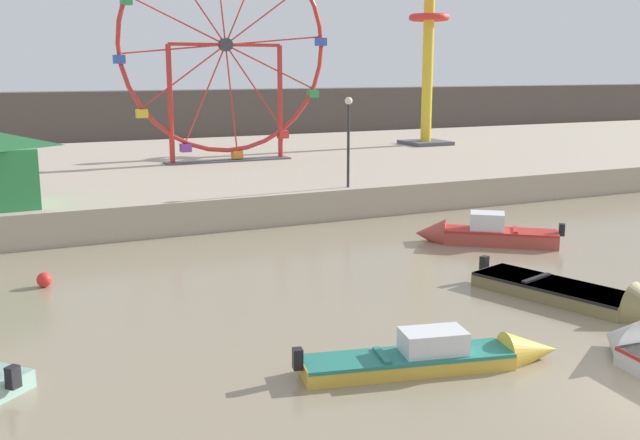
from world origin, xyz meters
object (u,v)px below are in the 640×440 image
ferris_wheel_red_frame (226,49)px  drop_tower_yellow_tower (428,62)px  motorboat_faded_red (479,234)px  motorboat_olive_wood (594,300)px  motorboat_mustard_yellow (449,355)px  mooring_buoy_orange (44,280)px  promenade_lamp_near (348,129)px

ferris_wheel_red_frame → drop_tower_yellow_tower: ferris_wheel_red_frame is taller
ferris_wheel_red_frame → motorboat_faded_red: bearing=-77.3°
motorboat_olive_wood → motorboat_mustard_yellow: bearing=-91.2°
motorboat_olive_wood → motorboat_mustard_yellow: size_ratio=0.99×
motorboat_mustard_yellow → mooring_buoy_orange: (-7.39, 10.06, -0.04)m
motorboat_mustard_yellow → drop_tower_yellow_tower: size_ratio=0.56×
motorboat_olive_wood → drop_tower_yellow_tower: drop_tower_yellow_tower is taller
motorboat_faded_red → ferris_wheel_red_frame: 19.14m
motorboat_faded_red → promenade_lamp_near: size_ratio=1.25×
drop_tower_yellow_tower → motorboat_olive_wood: bearing=-114.5°
ferris_wheel_red_frame → motorboat_mustard_yellow: bearing=-98.0°
drop_tower_yellow_tower → mooring_buoy_orange: 33.13m
motorboat_faded_red → ferris_wheel_red_frame: size_ratio=0.40×
motorboat_olive_wood → promenade_lamp_near: 14.40m
motorboat_olive_wood → motorboat_faded_red: 7.64m
motorboat_olive_wood → mooring_buoy_orange: size_ratio=13.51×
motorboat_olive_wood → ferris_wheel_red_frame: size_ratio=0.49×
drop_tower_yellow_tower → promenade_lamp_near: drop_tower_yellow_tower is taller
motorboat_olive_wood → drop_tower_yellow_tower: bearing=138.3°
ferris_wheel_red_frame → drop_tower_yellow_tower: bearing=11.6°
promenade_lamp_near → mooring_buoy_orange: size_ratio=8.75×
motorboat_olive_wood → motorboat_faded_red: (1.77, 7.43, 0.14)m
motorboat_faded_red → motorboat_olive_wood: bearing=114.4°
motorboat_faded_red → drop_tower_yellow_tower: (10.92, 20.42, 6.38)m
motorboat_olive_wood → motorboat_faded_red: bearing=149.4°
motorboat_olive_wood → mooring_buoy_orange: (-13.29, 8.37, -0.01)m
motorboat_mustard_yellow → mooring_buoy_orange: 12.48m
drop_tower_yellow_tower → mooring_buoy_orange: (-25.98, -19.48, -6.53)m
motorboat_olive_wood → ferris_wheel_red_frame: 25.91m
motorboat_mustard_yellow → drop_tower_yellow_tower: drop_tower_yellow_tower is taller
motorboat_olive_wood → drop_tower_yellow_tower: 31.29m
motorboat_mustard_yellow → promenade_lamp_near: bearing=82.8°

